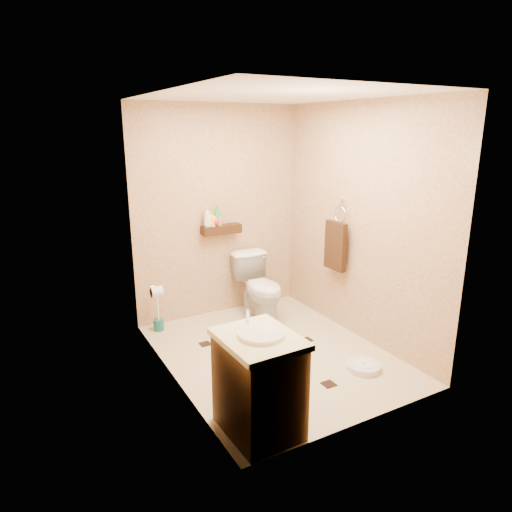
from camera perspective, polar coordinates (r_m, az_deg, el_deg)
ground at (r=4.58m, az=2.20°, el=-12.07°), size 2.50×2.50×0.00m
wall_back at (r=5.24m, az=-4.76°, el=5.42°), size 2.00×0.04×2.40m
wall_front at (r=3.19m, az=14.10°, el=-1.78°), size 2.00×0.04×2.40m
wall_left at (r=3.75m, az=-10.81°, el=1.02°), size 0.04×2.50×2.40m
wall_right at (r=4.74m, az=12.79°, el=3.98°), size 0.04×2.50×2.40m
ceiling at (r=4.06m, az=2.58°, el=19.47°), size 2.00×2.50×0.02m
wall_shelf at (r=5.21m, az=-4.35°, el=3.33°), size 0.46×0.14×0.10m
floor_accents at (r=4.54m, az=3.04°, el=-12.32°), size 1.17×1.33×0.01m
toilet at (r=5.23m, az=0.52°, el=-3.95°), size 0.43×0.74×0.74m
vanity at (r=3.37m, az=0.35°, el=-15.55°), size 0.52×0.63×0.87m
bathroom_scale at (r=4.40m, az=13.30°, el=-13.30°), size 0.36×0.36×0.06m
toilet_brush at (r=5.10m, az=-12.14°, el=-7.26°), size 0.11×0.11×0.49m
towel_ring at (r=4.93m, az=9.94°, el=1.54°), size 0.12×0.30×0.76m
toilet_paper at (r=4.54m, az=-12.32°, el=-4.40°), size 0.12×0.11×0.12m
bottle_a at (r=5.11m, az=-6.11°, el=4.93°), size 0.11×0.11×0.23m
bottle_b at (r=5.14m, az=-5.47°, el=4.67°), size 0.10×0.10×0.17m
bottle_c at (r=5.15m, az=-5.14°, el=4.58°), size 0.15×0.15×0.15m
bottle_d at (r=5.15m, az=-4.86°, el=5.10°), size 0.13×0.13×0.24m
bottle_e at (r=5.16m, az=-4.74°, el=4.73°), size 0.10×0.10×0.17m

